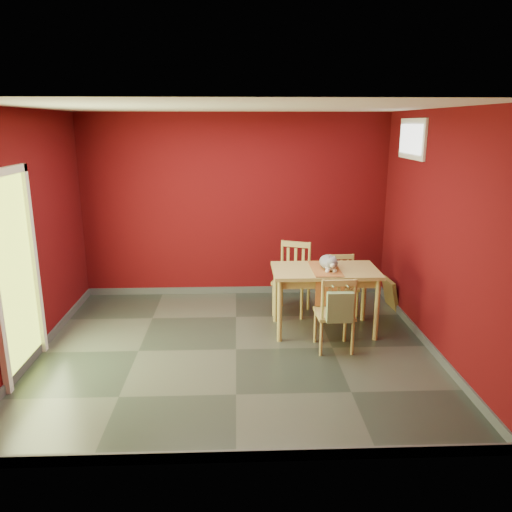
{
  "coord_description": "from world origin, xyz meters",
  "views": [
    {
      "loc": [
        0.02,
        -5.32,
        2.54
      ],
      "look_at": [
        0.25,
        0.45,
        1.0
      ],
      "focal_mm": 35.0,
      "sensor_mm": 36.0,
      "label": 1
    }
  ],
  "objects_px": {
    "cat": "(329,260)",
    "dining_table": "(325,277)",
    "chair_far_right": "(343,284)",
    "chair_far_left": "(293,277)",
    "tote_bag": "(340,307)",
    "chair_near": "(335,313)",
    "picture_frame": "(390,293)"
  },
  "relations": [
    {
      "from": "chair_near",
      "to": "tote_bag",
      "type": "distance_m",
      "value": 0.26
    },
    {
      "from": "chair_near",
      "to": "cat",
      "type": "xyz_separation_m",
      "value": [
        0.02,
        0.59,
        0.47
      ]
    },
    {
      "from": "dining_table",
      "to": "chair_far_right",
      "type": "xyz_separation_m",
      "value": [
        0.36,
        0.62,
        -0.3
      ]
    },
    {
      "from": "chair_far_left",
      "to": "cat",
      "type": "distance_m",
      "value": 0.86
    },
    {
      "from": "picture_frame",
      "to": "dining_table",
      "type": "bearing_deg",
      "value": -144.38
    },
    {
      "from": "tote_bag",
      "to": "cat",
      "type": "xyz_separation_m",
      "value": [
        0.01,
        0.8,
        0.32
      ]
    },
    {
      "from": "chair_far_left",
      "to": "picture_frame",
      "type": "height_order",
      "value": "chair_far_left"
    },
    {
      "from": "chair_far_right",
      "to": "chair_near",
      "type": "relative_size",
      "value": 0.89
    },
    {
      "from": "chair_far_left",
      "to": "cat",
      "type": "bearing_deg",
      "value": -60.79
    },
    {
      "from": "chair_far_left",
      "to": "chair_far_right",
      "type": "bearing_deg",
      "value": -4.11
    },
    {
      "from": "chair_near",
      "to": "picture_frame",
      "type": "xyz_separation_m",
      "value": [
        1.06,
        1.35,
        -0.25
      ]
    },
    {
      "from": "chair_far_left",
      "to": "dining_table",
      "type": "bearing_deg",
      "value": -64.09
    },
    {
      "from": "chair_far_left",
      "to": "tote_bag",
      "type": "relative_size",
      "value": 2.38
    },
    {
      "from": "chair_near",
      "to": "tote_bag",
      "type": "bearing_deg",
      "value": -88.91
    },
    {
      "from": "chair_far_right",
      "to": "chair_near",
      "type": "distance_m",
      "value": 1.24
    },
    {
      "from": "dining_table",
      "to": "picture_frame",
      "type": "height_order",
      "value": "dining_table"
    },
    {
      "from": "dining_table",
      "to": "cat",
      "type": "bearing_deg",
      "value": 18.15
    },
    {
      "from": "chair_far_left",
      "to": "tote_bag",
      "type": "distance_m",
      "value": 1.5
    },
    {
      "from": "tote_bag",
      "to": "chair_far_right",
      "type": "bearing_deg",
      "value": 76.7
    },
    {
      "from": "chair_far_left",
      "to": "cat",
      "type": "height_order",
      "value": "cat"
    },
    {
      "from": "cat",
      "to": "dining_table",
      "type": "bearing_deg",
      "value": -148.73
    },
    {
      "from": "cat",
      "to": "picture_frame",
      "type": "height_order",
      "value": "cat"
    },
    {
      "from": "tote_bag",
      "to": "picture_frame",
      "type": "distance_m",
      "value": 1.93
    },
    {
      "from": "chair_far_right",
      "to": "picture_frame",
      "type": "xyz_separation_m",
      "value": [
        0.72,
        0.16,
        -0.2
      ]
    },
    {
      "from": "chair_far_right",
      "to": "tote_bag",
      "type": "xyz_separation_m",
      "value": [
        -0.33,
        -1.41,
        0.2
      ]
    },
    {
      "from": "chair_near",
      "to": "cat",
      "type": "bearing_deg",
      "value": 88.52
    },
    {
      "from": "chair_near",
      "to": "picture_frame",
      "type": "distance_m",
      "value": 1.73
    },
    {
      "from": "chair_far_left",
      "to": "cat",
      "type": "relative_size",
      "value": 2.11
    },
    {
      "from": "chair_near",
      "to": "tote_bag",
      "type": "relative_size",
      "value": 2.2
    },
    {
      "from": "chair_far_right",
      "to": "cat",
      "type": "bearing_deg",
      "value": -118.07
    },
    {
      "from": "cat",
      "to": "picture_frame",
      "type": "relative_size",
      "value": 1.08
    },
    {
      "from": "picture_frame",
      "to": "cat",
      "type": "bearing_deg",
      "value": -143.81
    }
  ]
}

